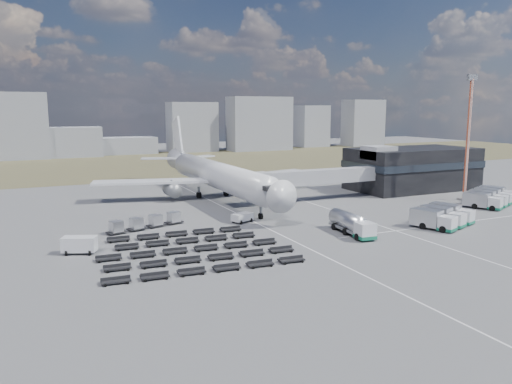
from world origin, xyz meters
name	(u,v)px	position (x,y,z in m)	size (l,w,h in m)	color
ground	(284,230)	(0.00, 0.00, 0.00)	(420.00, 420.00, 0.00)	#565659
grass_strip	(140,163)	(0.00, 110.00, 0.01)	(420.00, 90.00, 0.01)	#443D28
lane_markings	(326,221)	(9.77, 3.00, 0.01)	(47.12, 110.00, 0.01)	silver
terminal	(412,168)	(47.77, 23.96, 5.25)	(30.40, 16.40, 11.00)	black
jet_bridge	(306,178)	(15.90, 20.42, 5.05)	(30.30, 3.80, 7.05)	#939399
airliner	(215,174)	(0.00, 32.38, 5.29)	(51.59, 64.53, 17.62)	silver
skyline	(77,132)	(-17.53, 149.29, 9.93)	(300.31, 22.75, 25.62)	gray
fuel_tanker	(351,224)	(8.20, -6.81, 1.67)	(3.42, 10.49, 3.34)	silver
pushback_tug	(242,218)	(-4.00, 8.00, 0.79)	(3.59, 2.02, 1.59)	silver
utility_van	(79,245)	(-31.46, -0.13, 1.18)	(4.44, 2.01, 2.36)	silver
catering_truck	(273,186)	(15.16, 34.28, 1.43)	(2.97, 6.28, 2.80)	silver
service_trucks_near	(442,216)	(25.49, -8.37, 1.58)	(11.49, 10.11, 2.91)	silver
service_trucks_far	(490,197)	(48.23, 1.31, 1.55)	(14.64, 11.79, 2.86)	silver
uld_row	(146,222)	(-20.11, 10.23, 1.11)	(13.33, 5.54, 1.85)	black
baggage_dollies	(192,250)	(-17.56, -6.02, 0.39)	(26.80, 21.46, 0.78)	black
floodlight_mast	(468,138)	(47.83, 7.65, 13.23)	(2.45, 2.04, 26.41)	#BE401E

